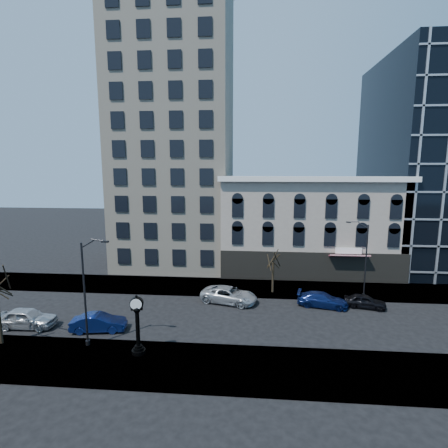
# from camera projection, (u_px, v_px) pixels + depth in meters

# --- Properties ---
(ground) EXTENTS (160.00, 160.00, 0.00)m
(ground) POSITION_uv_depth(u_px,v_px,m) (199.00, 317.00, 32.00)
(ground) COLOR black
(ground) RESTS_ON ground
(sidewalk_far) EXTENTS (160.00, 6.00, 0.12)m
(sidewalk_far) POSITION_uv_depth(u_px,v_px,m) (210.00, 287.00, 39.86)
(sidewalk_far) COLOR gray
(sidewalk_far) RESTS_ON ground
(sidewalk_near) EXTENTS (160.00, 6.00, 0.12)m
(sidewalk_near) POSITION_uv_depth(u_px,v_px,m) (180.00, 365.00, 24.13)
(sidewalk_near) COLOR gray
(sidewalk_near) RESTS_ON ground
(cream_tower) EXTENTS (15.90, 15.40, 42.50)m
(cream_tower) POSITION_uv_depth(u_px,v_px,m) (174.00, 124.00, 47.92)
(cream_tower) COLOR beige
(cream_tower) RESTS_ON ground
(victorian_row) EXTENTS (22.60, 11.19, 12.50)m
(victorian_row) POSITION_uv_depth(u_px,v_px,m) (308.00, 225.00, 45.64)
(victorian_row) COLOR #A59688
(victorian_row) RESTS_ON ground
(street_clock) EXTENTS (1.01, 1.01, 4.47)m
(street_clock) POSITION_uv_depth(u_px,v_px,m) (138.00, 327.00, 25.23)
(street_clock) COLOR black
(street_clock) RESTS_ON sidewalk_near
(street_lamp_near) EXTENTS (2.20, 0.45, 8.49)m
(street_lamp_near) POSITION_uv_depth(u_px,v_px,m) (90.00, 264.00, 25.57)
(street_lamp_near) COLOR black
(street_lamp_near) RESTS_ON sidewalk_near
(street_lamp_far) EXTENTS (2.04, 0.87, 8.13)m
(street_lamp_far) POSITION_uv_depth(u_px,v_px,m) (361.00, 239.00, 35.73)
(street_lamp_far) COLOR black
(street_lamp_far) RESTS_ON sidewalk_far
(bare_tree_far) EXTENTS (3.08, 3.08, 5.29)m
(bare_tree_far) POSITION_uv_depth(u_px,v_px,m) (273.00, 256.00, 37.36)
(bare_tree_far) COLOR black
(bare_tree_far) RESTS_ON sidewalk_far
(car_near_a) EXTENTS (4.99, 2.14, 1.68)m
(car_near_a) POSITION_uv_depth(u_px,v_px,m) (27.00, 318.00, 29.79)
(car_near_a) COLOR #A5A8AD
(car_near_a) RESTS_ON ground
(car_near_b) EXTENTS (4.66, 2.23, 1.47)m
(car_near_b) POSITION_uv_depth(u_px,v_px,m) (99.00, 323.00, 29.14)
(car_near_b) COLOR #0C194C
(car_near_b) RESTS_ON ground
(car_far_a) EXTENTS (6.17, 4.05, 1.58)m
(car_far_a) POSITION_uv_depth(u_px,v_px,m) (229.00, 295.00, 35.25)
(car_far_a) COLOR #A5A8AD
(car_far_a) RESTS_ON ground
(car_far_b) EXTENTS (5.14, 2.93, 1.41)m
(car_far_b) POSITION_uv_depth(u_px,v_px,m) (323.00, 300.00, 34.22)
(car_far_b) COLOR #0C194C
(car_far_b) RESTS_ON ground
(car_far_c) EXTENTS (4.14, 2.42, 1.32)m
(car_far_c) POSITION_uv_depth(u_px,v_px,m) (365.00, 301.00, 33.96)
(car_far_c) COLOR black
(car_far_c) RESTS_ON ground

